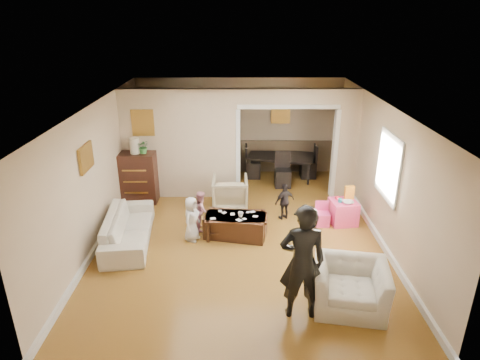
{
  "coord_description": "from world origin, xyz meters",
  "views": [
    {
      "loc": [
        -0.03,
        -7.51,
        4.16
      ],
      "look_at": [
        0.0,
        0.2,
        1.05
      ],
      "focal_mm": 31.05,
      "sensor_mm": 36.0,
      "label": 1
    }
  ],
  "objects_px": {
    "child_kneel_a": "(192,219)",
    "cyan_cup": "(340,200)",
    "dresser": "(138,178)",
    "table_lamp": "(135,146)",
    "sofa": "(128,228)",
    "dining_table": "(280,166)",
    "armchair_front": "(350,286)",
    "play_table": "(343,212)",
    "armchair_back": "(230,193)",
    "child_toddler": "(285,201)",
    "adult_person": "(302,262)",
    "child_kneel_b": "(201,210)",
    "coffee_table": "(236,226)",
    "coffee_cup": "(241,215)"
  },
  "relations": [
    {
      "from": "coffee_cup",
      "to": "child_kneel_b",
      "type": "relative_size",
      "value": 0.13
    },
    {
      "from": "table_lamp",
      "to": "dining_table",
      "type": "relative_size",
      "value": 0.21
    },
    {
      "from": "armchair_back",
      "to": "dining_table",
      "type": "relative_size",
      "value": 0.46
    },
    {
      "from": "sofa",
      "to": "child_kneel_a",
      "type": "xyz_separation_m",
      "value": [
        1.22,
        0.07,
        0.15
      ]
    },
    {
      "from": "child_kneel_b",
      "to": "cyan_cup",
      "type": "bearing_deg",
      "value": -94.31
    },
    {
      "from": "dining_table",
      "to": "adult_person",
      "type": "bearing_deg",
      "value": -78.32
    },
    {
      "from": "table_lamp",
      "to": "child_toddler",
      "type": "height_order",
      "value": "table_lamp"
    },
    {
      "from": "cyan_cup",
      "to": "child_kneel_b",
      "type": "bearing_deg",
      "value": -176.02
    },
    {
      "from": "play_table",
      "to": "coffee_table",
      "type": "bearing_deg",
      "value": -166.4
    },
    {
      "from": "child_kneel_a",
      "to": "cyan_cup",
      "type": "bearing_deg",
      "value": -56.15
    },
    {
      "from": "child_kneel_a",
      "to": "dining_table",
      "type": "bearing_deg",
      "value": -9.6
    },
    {
      "from": "armchair_back",
      "to": "play_table",
      "type": "bearing_deg",
      "value": 161.33
    },
    {
      "from": "armchair_front",
      "to": "play_table",
      "type": "bearing_deg",
      "value": 88.76
    },
    {
      "from": "armchair_front",
      "to": "coffee_cup",
      "type": "height_order",
      "value": "armchair_front"
    },
    {
      "from": "table_lamp",
      "to": "child_kneel_b",
      "type": "height_order",
      "value": "table_lamp"
    },
    {
      "from": "dresser",
      "to": "table_lamp",
      "type": "bearing_deg",
      "value": 0.0
    },
    {
      "from": "armchair_back",
      "to": "dresser",
      "type": "xyz_separation_m",
      "value": [
        -2.16,
        0.34,
        0.23
      ]
    },
    {
      "from": "coffee_cup",
      "to": "child_kneel_b",
      "type": "bearing_deg",
      "value": 156.37
    },
    {
      "from": "dresser",
      "to": "sofa",
      "type": "bearing_deg",
      "value": -83.46
    },
    {
      "from": "child_toddler",
      "to": "child_kneel_b",
      "type": "bearing_deg",
      "value": -13.86
    },
    {
      "from": "adult_person",
      "to": "coffee_cup",
      "type": "bearing_deg",
      "value": -70.3
    },
    {
      "from": "adult_person",
      "to": "child_kneel_b",
      "type": "relative_size",
      "value": 2.15
    },
    {
      "from": "play_table",
      "to": "child_toddler",
      "type": "distance_m",
      "value": 1.25
    },
    {
      "from": "coffee_cup",
      "to": "adult_person",
      "type": "distance_m",
      "value": 2.48
    },
    {
      "from": "coffee_table",
      "to": "child_kneel_b",
      "type": "xyz_separation_m",
      "value": [
        -0.7,
        0.3,
        0.19
      ]
    },
    {
      "from": "sofa",
      "to": "dining_table",
      "type": "distance_m",
      "value": 4.74
    },
    {
      "from": "armchair_back",
      "to": "child_kneel_b",
      "type": "height_order",
      "value": "child_kneel_b"
    },
    {
      "from": "armchair_back",
      "to": "coffee_table",
      "type": "xyz_separation_m",
      "value": [
        0.13,
        -1.32,
        -0.14
      ]
    },
    {
      "from": "dresser",
      "to": "child_toddler",
      "type": "height_order",
      "value": "dresser"
    },
    {
      "from": "child_kneel_b",
      "to": "table_lamp",
      "type": "bearing_deg",
      "value": 41.14
    },
    {
      "from": "armchair_front",
      "to": "child_kneel_b",
      "type": "relative_size",
      "value": 1.29
    },
    {
      "from": "cyan_cup",
      "to": "table_lamp",
      "type": "bearing_deg",
      "value": 165.41
    },
    {
      "from": "child_kneel_b",
      "to": "coffee_cup",
      "type": "bearing_deg",
      "value": -121.91
    },
    {
      "from": "child_kneel_b",
      "to": "adult_person",
      "type": "bearing_deg",
      "value": -156.19
    },
    {
      "from": "armchair_back",
      "to": "armchair_front",
      "type": "distance_m",
      "value": 3.94
    },
    {
      "from": "child_toddler",
      "to": "armchair_back",
      "type": "bearing_deg",
      "value": -53.96
    },
    {
      "from": "cyan_cup",
      "to": "child_kneel_a",
      "type": "distance_m",
      "value": 3.09
    },
    {
      "from": "armchair_front",
      "to": "adult_person",
      "type": "distance_m",
      "value": 0.97
    },
    {
      "from": "armchair_front",
      "to": "dining_table",
      "type": "distance_m",
      "value": 5.4
    },
    {
      "from": "armchair_front",
      "to": "play_table",
      "type": "xyz_separation_m",
      "value": [
        0.54,
        2.7,
        -0.1
      ]
    },
    {
      "from": "dresser",
      "to": "child_toddler",
      "type": "bearing_deg",
      "value": -15.26
    },
    {
      "from": "coffee_cup",
      "to": "child_kneel_a",
      "type": "bearing_deg",
      "value": -173.99
    },
    {
      "from": "play_table",
      "to": "adult_person",
      "type": "distance_m",
      "value": 3.24
    },
    {
      "from": "dining_table",
      "to": "adult_person",
      "type": "relative_size",
      "value": 0.98
    },
    {
      "from": "child_toddler",
      "to": "coffee_cup",
      "type": "bearing_deg",
      "value": 11.82
    },
    {
      "from": "coffee_cup",
      "to": "child_kneel_a",
      "type": "xyz_separation_m",
      "value": [
        -0.95,
        -0.1,
        -0.04
      ]
    },
    {
      "from": "table_lamp",
      "to": "armchair_front",
      "type": "bearing_deg",
      "value": -43.49
    },
    {
      "from": "sofa",
      "to": "child_kneel_a",
      "type": "relative_size",
      "value": 2.26
    },
    {
      "from": "coffee_table",
      "to": "dresser",
      "type": "bearing_deg",
      "value": 144.04
    },
    {
      "from": "coffee_cup",
      "to": "dining_table",
      "type": "relative_size",
      "value": 0.06
    }
  ]
}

